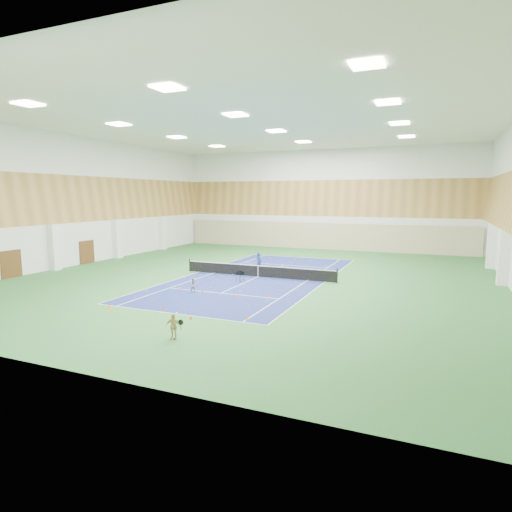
# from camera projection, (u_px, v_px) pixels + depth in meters

# --- Properties ---
(ground) EXTENTS (40.00, 40.00, 0.00)m
(ground) POSITION_uv_depth(u_px,v_px,m) (258.00, 277.00, 34.42)
(ground) COLOR #2B652F
(ground) RESTS_ON ground
(room_shell) EXTENTS (36.00, 40.00, 12.00)m
(room_shell) POSITION_uv_depth(u_px,v_px,m) (258.00, 202.00, 33.59)
(room_shell) COLOR white
(room_shell) RESTS_ON ground
(wood_cladding) EXTENTS (36.00, 40.00, 8.00)m
(wood_cladding) POSITION_uv_depth(u_px,v_px,m) (258.00, 176.00, 33.31)
(wood_cladding) COLOR #B78343
(wood_cladding) RESTS_ON room_shell
(ceiling_light_grid) EXTENTS (21.40, 25.40, 0.06)m
(ceiling_light_grid) POSITION_uv_depth(u_px,v_px,m) (258.00, 124.00, 32.76)
(ceiling_light_grid) COLOR white
(ceiling_light_grid) RESTS_ON room_shell
(court_surface) EXTENTS (10.97, 23.77, 0.01)m
(court_surface) POSITION_uv_depth(u_px,v_px,m) (258.00, 277.00, 34.42)
(court_surface) COLOR navy
(court_surface) RESTS_ON ground
(tennis_balls_scatter) EXTENTS (10.57, 22.77, 0.07)m
(tennis_balls_scatter) POSITION_uv_depth(u_px,v_px,m) (258.00, 276.00, 34.42)
(tennis_balls_scatter) COLOR yellow
(tennis_balls_scatter) RESTS_ON ground
(tennis_net) EXTENTS (12.80, 0.10, 1.10)m
(tennis_net) POSITION_uv_depth(u_px,v_px,m) (258.00, 270.00, 34.35)
(tennis_net) COLOR black
(tennis_net) RESTS_ON ground
(back_curtain) EXTENTS (35.40, 0.16, 3.20)m
(back_curtain) POSITION_uv_depth(u_px,v_px,m) (320.00, 236.00, 52.20)
(back_curtain) COLOR #C6B793
(back_curtain) RESTS_ON ground
(door_left_a) EXTENTS (0.08, 1.80, 2.20)m
(door_left_a) POSITION_uv_depth(u_px,v_px,m) (11.00, 264.00, 33.92)
(door_left_a) COLOR #593319
(door_left_a) RESTS_ON ground
(door_left_b) EXTENTS (0.08, 1.80, 2.20)m
(door_left_b) POSITION_uv_depth(u_px,v_px,m) (87.00, 252.00, 41.21)
(door_left_b) COLOR #593319
(door_left_b) RESTS_ON ground
(coach) EXTENTS (0.69, 0.59, 1.62)m
(coach) POSITION_uv_depth(u_px,v_px,m) (259.00, 262.00, 37.06)
(coach) COLOR navy
(coach) RESTS_ON ground
(child_court) EXTENTS (0.62, 0.60, 1.01)m
(child_court) POSITION_uv_depth(u_px,v_px,m) (194.00, 285.00, 28.74)
(child_court) COLOR #95959D
(child_court) RESTS_ON ground
(child_apron) EXTENTS (0.74, 0.42, 1.19)m
(child_apron) POSITION_uv_depth(u_px,v_px,m) (173.00, 326.00, 19.38)
(child_apron) COLOR tan
(child_apron) RESTS_ON ground
(ball_cart) EXTENTS (0.54, 0.54, 0.80)m
(ball_cart) POSITION_uv_depth(u_px,v_px,m) (240.00, 276.00, 32.44)
(ball_cart) COLOR black
(ball_cart) RESTS_ON ground
(cone_svc_a) EXTENTS (0.18, 0.18, 0.20)m
(cone_svc_a) POSITION_uv_depth(u_px,v_px,m) (181.00, 288.00, 29.72)
(cone_svc_a) COLOR #FD600D
(cone_svc_a) RESTS_ON ground
(cone_svc_b) EXTENTS (0.18, 0.18, 0.20)m
(cone_svc_b) POSITION_uv_depth(u_px,v_px,m) (202.00, 291.00, 28.87)
(cone_svc_b) COLOR #EA500C
(cone_svc_b) RESTS_ON ground
(cone_svc_c) EXTENTS (0.18, 0.18, 0.20)m
(cone_svc_c) POSITION_uv_depth(u_px,v_px,m) (239.00, 295.00, 27.53)
(cone_svc_c) COLOR #F85F0D
(cone_svc_c) RESTS_ON ground
(cone_svc_d) EXTENTS (0.17, 0.17, 0.19)m
(cone_svc_d) POSITION_uv_depth(u_px,v_px,m) (268.00, 294.00, 27.87)
(cone_svc_d) COLOR #FB410D
(cone_svc_d) RESTS_ON ground
(cone_base_a) EXTENTS (0.22, 0.22, 0.25)m
(cone_base_a) POSITION_uv_depth(u_px,v_px,m) (109.00, 307.00, 24.64)
(cone_base_a) COLOR orange
(cone_base_a) RESTS_ON ground
(cone_base_b) EXTENTS (0.18, 0.18, 0.20)m
(cone_base_b) POSITION_uv_depth(u_px,v_px,m) (164.00, 308.00, 24.51)
(cone_base_b) COLOR #E84A0C
(cone_base_b) RESTS_ON ground
(cone_base_c) EXTENTS (0.18, 0.18, 0.19)m
(cone_base_c) POSITION_uv_depth(u_px,v_px,m) (191.00, 317.00, 22.56)
(cone_base_c) COLOR #F6510C
(cone_base_c) RESTS_ON ground
(cone_base_d) EXTENTS (0.17, 0.17, 0.19)m
(cone_base_d) POSITION_uv_depth(u_px,v_px,m) (247.00, 318.00, 22.49)
(cone_base_d) COLOR #FF4C0D
(cone_base_d) RESTS_ON ground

